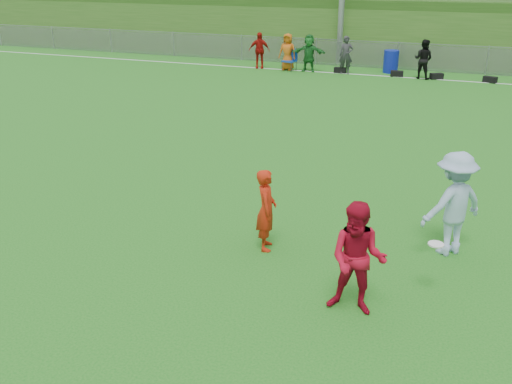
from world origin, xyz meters
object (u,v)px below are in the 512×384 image
at_px(player_red_left, 266,210).
at_px(frisbee, 436,244).
at_px(player_blue, 453,204).
at_px(recycling_bin, 391,62).
at_px(player_red_center, 358,259).

bearing_deg(player_red_left, frisbee, -119.49).
relative_size(player_blue, recycling_bin, 1.83).
height_order(player_red_center, frisbee, player_red_center).
bearing_deg(player_red_center, frisbee, 39.98).
relative_size(frisbee, recycling_bin, 0.23).
bearing_deg(player_blue, frisbee, 40.09).
bearing_deg(player_red_left, player_red_center, -145.18).
relative_size(player_red_left, recycling_bin, 1.46).
xyz_separation_m(player_blue, recycling_bin, (-3.52, 17.58, -0.42)).
bearing_deg(player_blue, player_red_left, -26.41).
bearing_deg(frisbee, player_red_left, 168.54).
xyz_separation_m(player_red_left, frisbee, (2.90, -0.59, 0.13)).
bearing_deg(recycling_bin, player_blue, -78.67).
bearing_deg(recycling_bin, player_red_left, -88.59).
relative_size(player_red_left, frisbee, 6.23).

